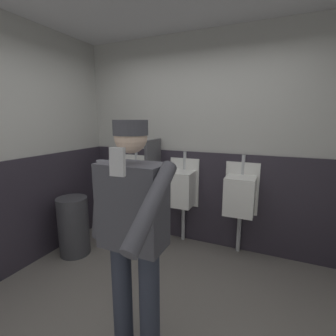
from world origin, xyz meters
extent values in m
cube|color=slate|center=(0.00, 0.00, -0.02)|extent=(3.98, 3.75, 0.04)
cube|color=#B2B2AD|center=(0.00, 1.63, 1.35)|extent=(3.98, 0.12, 2.71)
cube|color=#2D2833|center=(0.00, 1.56, 0.62)|extent=(3.38, 0.03, 1.24)
cube|color=#2D2833|center=(-1.68, 0.00, 0.62)|extent=(0.03, 3.15, 1.24)
cube|color=white|center=(-0.99, 1.54, 0.83)|extent=(0.40, 0.05, 0.65)
cube|color=white|center=(-0.99, 1.37, 0.78)|extent=(0.34, 0.30, 0.45)
cylinder|color=#B7BABF|center=(-0.99, 1.53, 1.12)|extent=(0.04, 0.04, 0.24)
cylinder|color=#B7BABF|center=(-0.99, 1.50, 0.28)|extent=(0.05, 0.05, 0.55)
cube|color=white|center=(-0.24, 1.54, 0.83)|extent=(0.40, 0.05, 0.65)
cube|color=white|center=(-0.24, 1.37, 0.78)|extent=(0.34, 0.30, 0.45)
cylinder|color=#B7BABF|center=(-0.24, 1.53, 1.12)|extent=(0.04, 0.04, 0.24)
cylinder|color=#B7BABF|center=(-0.24, 1.50, 0.28)|extent=(0.05, 0.05, 0.55)
cube|color=white|center=(0.51, 1.54, 0.83)|extent=(0.40, 0.05, 0.65)
cube|color=white|center=(0.51, 1.37, 0.78)|extent=(0.34, 0.30, 0.45)
cylinder|color=#B7BABF|center=(0.51, 1.53, 1.12)|extent=(0.04, 0.04, 0.24)
cylinder|color=#B7BABF|center=(0.51, 1.50, 0.28)|extent=(0.05, 0.05, 0.55)
cube|color=#4C4C51|center=(-0.62, 1.34, 0.95)|extent=(0.04, 0.40, 0.90)
cylinder|color=#2D3342|center=(-0.07, -0.21, 0.42)|extent=(0.14, 0.14, 0.84)
cylinder|color=#2D3342|center=(0.15, -0.21, 0.42)|extent=(0.14, 0.14, 0.84)
cube|color=#3F3F47|center=(0.04, -0.21, 1.12)|extent=(0.42, 0.24, 0.56)
cylinder|color=#3F3F47|center=(-0.22, -0.21, 1.12)|extent=(0.17, 0.09, 0.56)
cylinder|color=#3F3F47|center=(0.29, -0.44, 1.24)|extent=(0.09, 0.50, 0.39)
sphere|color=beige|center=(0.04, -0.21, 1.55)|extent=(0.20, 0.20, 0.20)
cylinder|color=#3F3F47|center=(0.04, -0.21, 1.61)|extent=(0.21, 0.21, 0.09)
cube|color=silver|center=(0.30, -0.72, 1.50)|extent=(0.06, 0.03, 0.11)
cylinder|color=#38383D|center=(-1.36, 0.61, 0.36)|extent=(0.37, 0.37, 0.73)
camera|label=1|loc=(0.84, -1.47, 1.66)|focal=26.01mm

